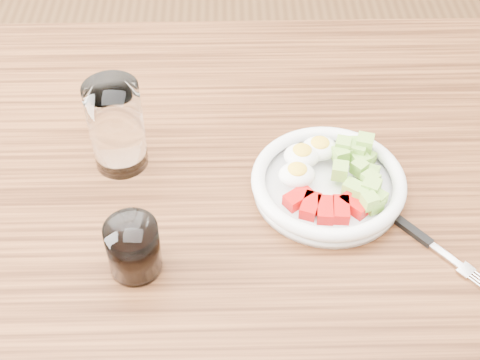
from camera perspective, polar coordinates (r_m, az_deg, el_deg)
name	(u,v)px	position (r m, az deg, el deg)	size (l,w,h in m)	color
dining_table	(247,245)	(1.00, 0.59, -5.60)	(1.50, 0.90, 0.77)	brown
bowl	(329,180)	(0.93, 7.57, -0.01)	(0.21, 0.21, 0.06)	white
fork	(419,236)	(0.91, 15.07, -4.63)	(0.13, 0.15, 0.01)	black
water_glass	(116,126)	(0.95, -10.51, 4.53)	(0.08, 0.08, 0.14)	white
coffee_glass	(134,248)	(0.83, -9.08, -5.77)	(0.07, 0.07, 0.08)	white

